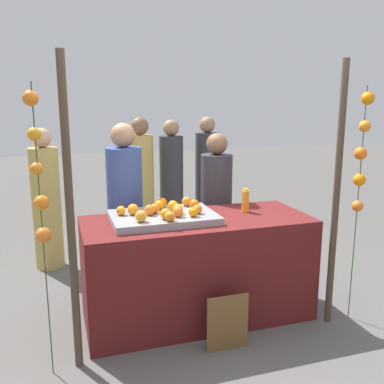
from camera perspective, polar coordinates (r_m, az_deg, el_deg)
name	(u,v)px	position (r m, az deg, el deg)	size (l,w,h in m)	color
ground_plane	(197,315)	(3.97, 0.69, -15.96)	(24.00, 24.00, 0.00)	#565451
stall_counter	(197,268)	(3.78, 0.70, -10.03)	(1.93, 0.80, 0.89)	#5B1919
orange_tray	(163,217)	(3.57, -3.82, -3.38)	(0.86, 0.57, 0.06)	gray
orange_0	(121,211)	(3.56, -9.40, -2.46)	(0.08, 0.08, 0.08)	orange
orange_1	(178,209)	(3.55, -1.90, -2.25)	(0.08, 0.08, 0.08)	orange
orange_2	(133,209)	(3.55, -7.83, -2.30)	(0.09, 0.09, 0.09)	orange
orange_3	(165,214)	(3.40, -3.54, -2.91)	(0.09, 0.09, 0.09)	orange
orange_4	(194,204)	(3.71, 0.32, -1.63)	(0.08, 0.08, 0.08)	orange
orange_5	(178,212)	(3.46, -1.86, -2.63)	(0.09, 0.09, 0.09)	orange
orange_6	(173,206)	(3.64, -2.54, -1.83)	(0.09, 0.09, 0.09)	orange
orange_7	(162,203)	(3.76, -4.03, -1.44)	(0.09, 0.09, 0.09)	orange
orange_8	(193,212)	(3.47, 0.17, -2.67)	(0.08, 0.08, 0.08)	orange
orange_9	(141,216)	(3.34, -6.79, -3.21)	(0.09, 0.09, 0.09)	orange
orange_10	(198,209)	(3.56, 0.77, -2.29)	(0.08, 0.08, 0.08)	orange
orange_11	(155,208)	(3.59, -4.98, -2.18)	(0.08, 0.08, 0.08)	orange
orange_12	(150,210)	(3.53, -5.62, -2.39)	(0.09, 0.09, 0.09)	orange
orange_13	(170,216)	(3.34, -2.93, -3.24)	(0.08, 0.08, 0.08)	orange
orange_14	(159,205)	(3.69, -4.36, -1.74)	(0.08, 0.08, 0.08)	orange
orange_15	(187,201)	(3.81, -0.72, -1.25)	(0.08, 0.08, 0.08)	orange
juice_bottle	(245,201)	(3.87, 7.09, -1.18)	(0.07, 0.07, 0.21)	orange
chalkboard_sign	(227,323)	(3.42, 4.69, -16.92)	(0.33, 0.03, 0.45)	brown
vendor_left	(126,217)	(4.14, -8.80, -3.36)	(0.33, 0.33, 1.67)	#384C8C
vendor_right	(216,216)	(4.35, 3.21, -3.16)	(0.31, 0.31, 1.56)	#333338
crowd_person_0	(172,183)	(5.91, -2.73, 1.21)	(0.32, 0.32, 1.61)	#333338
crowd_person_1	(46,204)	(5.05, -18.74, -1.52)	(0.32, 0.32, 1.57)	tan
crowd_person_2	(207,179)	(6.13, 1.99, 1.75)	(0.33, 0.33, 1.64)	#333338
crowd_person_3	(141,187)	(5.58, -6.75, 0.70)	(0.33, 0.33, 1.65)	tan
canopy_post_left	(70,219)	(2.99, -15.82, -3.51)	(0.06, 0.06, 2.18)	#473828
canopy_post_right	(336,198)	(3.68, 18.58, -0.74)	(0.06, 0.06, 2.18)	#473828
garland_strand_left	(38,176)	(2.89, -19.73, 1.96)	(0.11, 0.11, 1.98)	#2D4C23
garland_strand_right	(362,153)	(3.74, 21.61, 4.86)	(0.12, 0.11, 1.98)	#2D4C23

